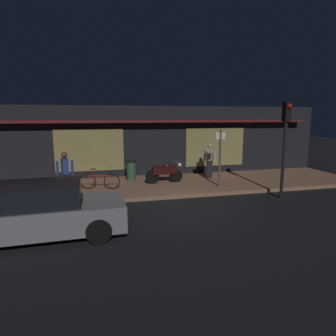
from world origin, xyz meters
TOP-DOWN VIEW (x-y plane):
  - ground_plane at (0.00, 0.00)m, footprint 60.00×60.00m
  - sidewalk_slab at (0.00, 3.00)m, footprint 18.00×4.00m
  - storefront_building at (0.00, 6.39)m, footprint 18.00×3.30m
  - motorcycle at (0.05, 3.13)m, footprint 1.70×0.55m
  - bicycle_parked at (-2.81, 2.69)m, footprint 1.61×0.56m
  - person_photographer at (-4.04, 1.84)m, footprint 0.61×0.42m
  - person_bystander at (2.38, 3.68)m, footprint 0.50×0.49m
  - sign_post at (2.14, 1.94)m, footprint 0.44×0.09m
  - trash_bin at (-1.36, 4.00)m, footprint 0.48×0.48m
  - traffic_light_pole at (3.90, 0.13)m, footprint 0.24×0.33m
  - parked_car_near at (-4.33, -1.57)m, footprint 4.16×1.90m

SIDE VIEW (x-z plane):
  - ground_plane at x=0.00m, z-range 0.00..0.00m
  - sidewalk_slab at x=0.00m, z-range 0.00..0.15m
  - bicycle_parked at x=-2.81m, z-range 0.05..0.96m
  - trash_bin at x=-1.36m, z-range 0.16..1.09m
  - motorcycle at x=0.05m, z-range 0.16..1.13m
  - parked_car_near at x=-4.33m, z-range -0.01..1.41m
  - person_photographer at x=-4.04m, z-range 0.19..1.86m
  - person_bystander at x=2.38m, z-range 0.19..1.86m
  - sign_post at x=2.14m, z-range 0.31..2.71m
  - storefront_building at x=0.00m, z-range 0.00..3.60m
  - traffic_light_pole at x=3.90m, z-range 0.68..4.28m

